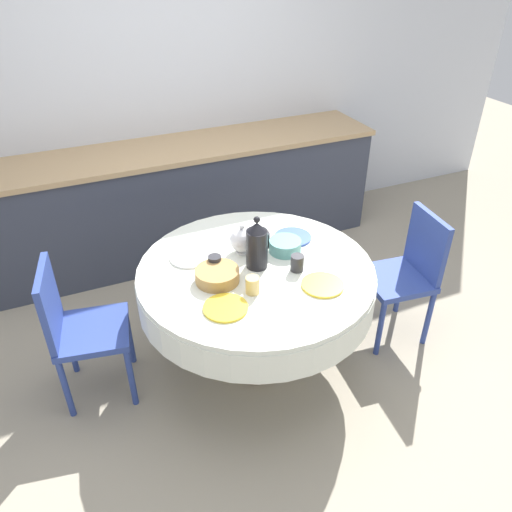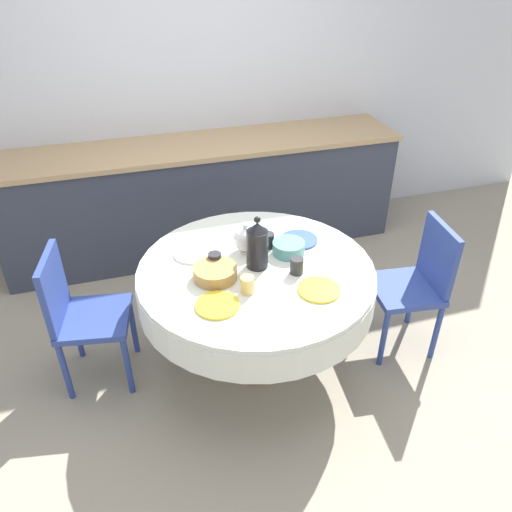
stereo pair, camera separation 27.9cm
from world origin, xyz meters
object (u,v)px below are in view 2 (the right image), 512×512
object	(u,v)px
chair_left	(417,281)
coffee_carafe	(257,245)
chair_right	(80,312)
teapot	(246,239)

from	to	relation	value
chair_left	coffee_carafe	bearing A→B (deg)	89.06
chair_left	chair_right	size ratio (longest dim) A/B	1.00
chair_right	teapot	bearing A→B (deg)	100.39
chair_left	chair_right	bearing A→B (deg)	88.26
coffee_carafe	teapot	bearing A→B (deg)	96.55
chair_left	coffee_carafe	size ratio (longest dim) A/B	2.76
chair_right	coffee_carafe	xyz separation A→B (m)	(1.02, -0.16, 0.36)
chair_left	chair_right	distance (m)	2.04
chair_right	coffee_carafe	distance (m)	1.09
chair_left	teapot	size ratio (longest dim) A/B	4.40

